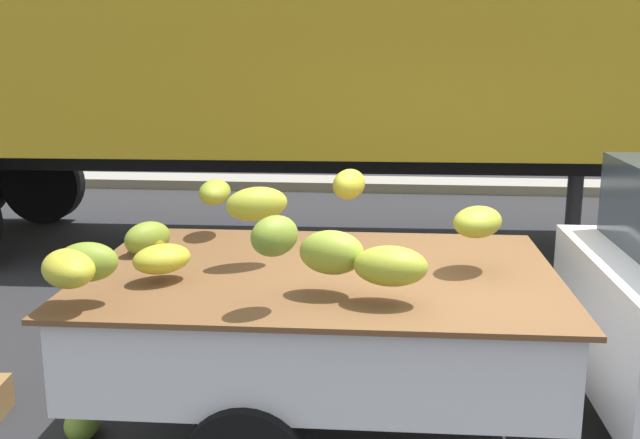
% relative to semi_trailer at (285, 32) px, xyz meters
% --- Properties ---
extents(curb_strip, '(80.00, 0.80, 0.16)m').
position_rel_semi_trailer_xyz_m(curb_strip, '(1.95, 4.01, -2.46)').
color(curb_strip, gray).
rests_on(curb_strip, ground).
extents(semi_trailer, '(12.06, 2.87, 3.95)m').
position_rel_semi_trailer_xyz_m(semi_trailer, '(0.00, 0.00, 0.00)').
color(semi_trailer, gold).
rests_on(semi_trailer, ground).
extents(fallen_banana_bunch_near_tailgate, '(0.24, 0.32, 0.20)m').
position_rel_semi_trailer_xyz_m(fallen_banana_bunch_near_tailgate, '(-0.65, -4.62, -2.44)').
color(fallen_banana_bunch_near_tailgate, olive).
rests_on(fallen_banana_bunch_near_tailgate, ground).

